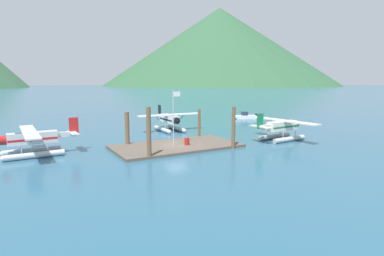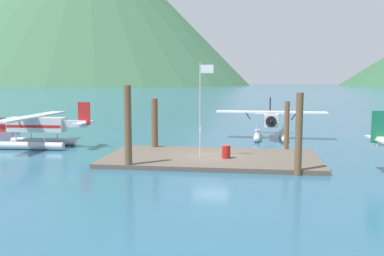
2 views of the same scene
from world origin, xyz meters
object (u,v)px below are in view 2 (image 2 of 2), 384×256
Objects in this scene: seaplane_white_bow_right at (270,123)px; fuel_drum at (226,152)px; flagpole at (202,99)px; seaplane_silver_port_fwd at (37,129)px; boat_red_open_west at (0,126)px.

fuel_drum is at bearing -106.34° from seaplane_white_bow_right.
flagpole is 0.63× the size of seaplane_silver_port_fwd.
boat_red_open_west is at bearing 149.19° from flagpole.
seaplane_white_bow_right is (3.59, 12.24, 0.84)m from fuel_drum.
fuel_drum is 0.08× the size of seaplane_silver_port_fwd.
flagpole is 0.63× the size of seaplane_white_bow_right.
flagpole is 1.34× the size of boat_red_open_west.
seaplane_silver_port_fwd is (-16.18, 4.32, 0.84)m from fuel_drum.
boat_red_open_west is at bearing 175.67° from seaplane_white_bow_right.
flagpole is at bearing -16.73° from seaplane_silver_port_fwd.
flagpole is at bearing -178.65° from fuel_drum.
seaplane_white_bow_right reaches higher than boat_red_open_west.
seaplane_white_bow_right is 21.30m from seaplane_silver_port_fwd.
flagpole is 7.43× the size of fuel_drum.
boat_red_open_west is (-26.04, 14.49, -0.25)m from fuel_drum.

